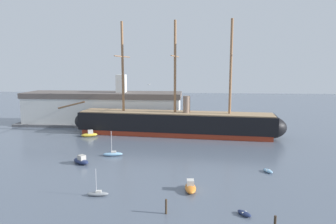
% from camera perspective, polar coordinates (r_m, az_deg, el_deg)
% --- Properties ---
extents(tall_ship, '(68.44, 16.85, 32.93)m').
position_cam_1_polar(tall_ship, '(90.42, 1.28, -2.04)').
color(tall_ship, maroon).
rests_on(tall_ship, ground).
extents(sailboat_foreground_left, '(3.47, 1.33, 4.42)m').
position_cam_1_polar(sailboat_foreground_left, '(51.06, -12.90, -14.50)').
color(sailboat_foreground_left, gray).
rests_on(sailboat_foreground_left, ground).
extents(dinghy_foreground_right, '(2.21, 2.41, 0.54)m').
position_cam_1_polar(dinghy_foreground_right, '(45.35, 13.94, -17.75)').
color(dinghy_foreground_right, '#1E284C').
rests_on(dinghy_foreground_right, ground).
extents(motorboat_near_centre, '(2.04, 4.35, 1.78)m').
position_cam_1_polar(motorboat_near_centre, '(51.70, 4.18, -13.70)').
color(motorboat_near_centre, orange).
rests_on(motorboat_near_centre, ground).
extents(motorboat_mid_left, '(4.71, 4.18, 1.88)m').
position_cam_1_polar(motorboat_mid_left, '(67.27, -15.78, -8.65)').
color(motorboat_mid_left, '#1E284C').
rests_on(motorboat_mid_left, ground).
extents(dinghy_mid_right, '(2.03, 2.66, 0.58)m').
position_cam_1_polar(dinghy_mid_right, '(62.90, 18.02, -10.32)').
color(dinghy_mid_right, '#7FB2D6').
rests_on(dinghy_mid_right, ground).
extents(sailboat_alongside_bow, '(4.58, 2.09, 5.75)m').
position_cam_1_polar(sailboat_alongside_bow, '(71.32, -10.18, -7.63)').
color(sailboat_alongside_bow, '#7FB2D6').
rests_on(sailboat_alongside_bow, ground).
extents(motorboat_far_left, '(4.95, 3.55, 1.92)m').
position_cam_1_polar(motorboat_far_left, '(91.62, -14.32, -4.03)').
color(motorboat_far_left, gold).
rests_on(motorboat_far_left, ground).
extents(mooring_piling_nearest, '(0.32, 0.32, 1.77)m').
position_cam_1_polar(mooring_piling_nearest, '(42.78, 19.21, -18.76)').
color(mooring_piling_nearest, '#382B1E').
rests_on(mooring_piling_nearest, ground).
extents(mooring_piling_left_pair, '(0.30, 0.30, 2.10)m').
position_cam_1_polar(mooring_piling_left_pair, '(44.20, -0.35, -17.09)').
color(mooring_piling_left_pair, '#423323').
rests_on(mooring_piling_left_pair, ground).
extents(dockside_warehouse_left, '(58.33, 16.15, 17.23)m').
position_cam_1_polar(dockside_warehouse_left, '(109.81, -11.78, 0.70)').
color(dockside_warehouse_left, '#565659').
rests_on(dockside_warehouse_left, ground).
extents(seagull_in_flight, '(0.44, 1.17, 0.13)m').
position_cam_1_polar(seagull_in_flight, '(58.08, -3.54, 5.11)').
color(seagull_in_flight, silver).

